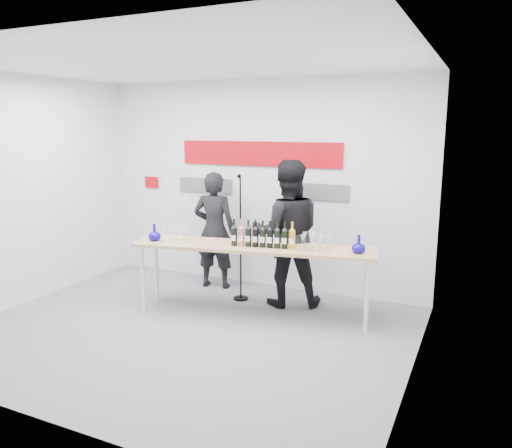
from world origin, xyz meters
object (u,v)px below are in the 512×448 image
presenter_left (214,230)px  mic_stand (241,262)px  tasting_table (253,251)px  presenter_right (287,234)px

presenter_left → mic_stand: bearing=138.7°
tasting_table → presenter_right: 0.61m
presenter_right → mic_stand: 0.77m
tasting_table → presenter_right: size_ratio=1.59×
presenter_left → mic_stand: mic_stand is taller
presenter_right → presenter_left: bearing=-36.0°
presenter_right → tasting_table: bearing=41.8°
tasting_table → presenter_right: bearing=56.0°
presenter_left → presenter_right: (1.23, -0.24, 0.11)m
tasting_table → presenter_left: presenter_left is taller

